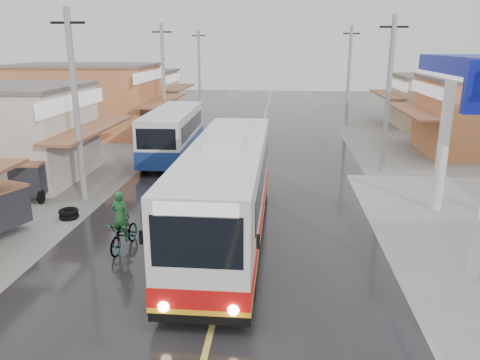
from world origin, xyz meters
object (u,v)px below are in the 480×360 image
at_px(second_bus, 173,133).
at_px(cyclist, 123,230).
at_px(tricycle_far, 33,176).
at_px(tyre_stack, 69,214).
at_px(coach_bus, 227,190).

distance_m(second_bus, cyclist, 12.82).
bearing_deg(tricycle_far, cyclist, -47.69).
bearing_deg(cyclist, tricycle_far, 145.86).
height_order(second_bus, tyre_stack, second_bus).
bearing_deg(second_bus, tyre_stack, -102.31).
bearing_deg(tyre_stack, coach_bus, -11.67).
relative_size(coach_bus, tricycle_far, 5.22).
bearing_deg(tricycle_far, second_bus, 52.78).
distance_m(cyclist, tricycle_far, 7.65).
distance_m(coach_bus, tricycle_far, 9.87).
bearing_deg(tyre_stack, cyclist, -39.87).
xyz_separation_m(cyclist, tricycle_far, (-5.76, 5.03, 0.30)).
bearing_deg(second_bus, coach_bus, -70.20).
xyz_separation_m(cyclist, tyre_stack, (-3.10, 2.59, -0.49)).
bearing_deg(tricycle_far, tyre_stack, -49.05).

